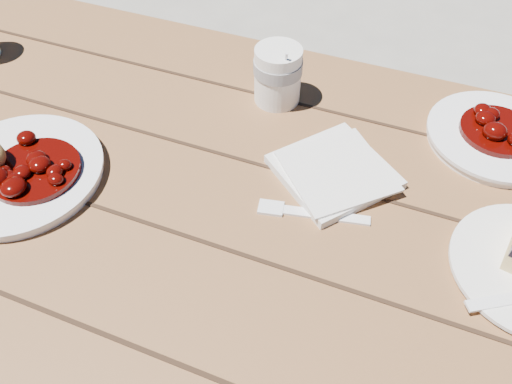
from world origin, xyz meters
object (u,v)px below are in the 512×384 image
(second_plate, at_px, (495,137))
(main_plate, at_px, (19,173))
(picnic_table, at_px, (268,274))
(coffee_cup, at_px, (278,75))

(second_plate, bearing_deg, main_plate, -152.36)
(picnic_table, relative_size, main_plate, 8.35)
(main_plate, distance_m, coffee_cup, 0.43)
(picnic_table, height_order, second_plate, second_plate)
(coffee_cup, relative_size, second_plate, 0.47)
(second_plate, bearing_deg, coffee_cup, -175.90)
(main_plate, height_order, second_plate, same)
(main_plate, height_order, coffee_cup, coffee_cup)
(picnic_table, height_order, coffee_cup, coffee_cup)
(main_plate, xyz_separation_m, coffee_cup, (0.29, 0.31, 0.04))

